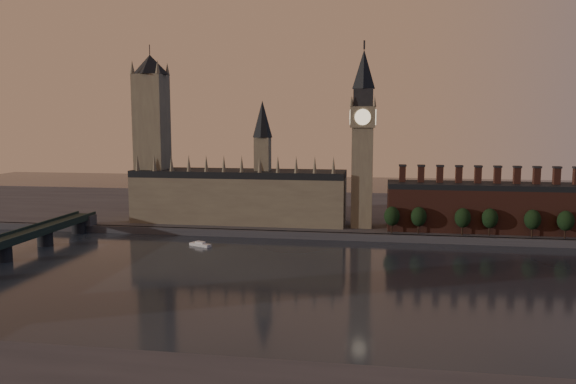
% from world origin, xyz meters
% --- Properties ---
extents(ground, '(900.00, 900.00, 0.00)m').
position_xyz_m(ground, '(0.00, 0.00, 0.00)').
color(ground, black).
rests_on(ground, ground).
extents(north_bank, '(900.00, 182.00, 4.00)m').
position_xyz_m(north_bank, '(0.00, 178.04, 2.00)').
color(north_bank, '#4B4B50').
rests_on(north_bank, ground).
extents(palace_of_westminster, '(130.00, 30.30, 74.00)m').
position_xyz_m(palace_of_westminster, '(-64.41, 114.91, 21.63)').
color(palace_of_westminster, '#7D7559').
rests_on(palace_of_westminster, north_bank).
extents(victoria_tower, '(24.00, 24.00, 108.00)m').
position_xyz_m(victoria_tower, '(-120.00, 115.00, 59.09)').
color(victoria_tower, '#7D7559').
rests_on(victoria_tower, north_bank).
extents(big_ben, '(15.00, 15.00, 107.00)m').
position_xyz_m(big_ben, '(10.00, 110.00, 56.83)').
color(big_ben, '#7D7559').
rests_on(big_ben, north_bank).
extents(chimney_block, '(110.00, 25.00, 37.00)m').
position_xyz_m(chimney_block, '(80.00, 110.00, 17.82)').
color(chimney_block, '#582C21').
rests_on(chimney_block, north_bank).
extents(embankment_tree_0, '(8.60, 8.60, 14.88)m').
position_xyz_m(embankment_tree_0, '(27.14, 94.09, 13.47)').
color(embankment_tree_0, black).
rests_on(embankment_tree_0, north_bank).
extents(embankment_tree_1, '(8.60, 8.60, 14.88)m').
position_xyz_m(embankment_tree_1, '(41.72, 94.86, 13.47)').
color(embankment_tree_1, black).
rests_on(embankment_tree_1, north_bank).
extents(embankment_tree_2, '(8.60, 8.60, 14.88)m').
position_xyz_m(embankment_tree_2, '(65.06, 94.52, 13.47)').
color(embankment_tree_2, black).
rests_on(embankment_tree_2, north_bank).
extents(embankment_tree_3, '(8.60, 8.60, 14.88)m').
position_xyz_m(embankment_tree_3, '(79.38, 95.34, 13.47)').
color(embankment_tree_3, black).
rests_on(embankment_tree_3, north_bank).
extents(embankment_tree_4, '(8.60, 8.60, 14.88)m').
position_xyz_m(embankment_tree_4, '(101.17, 94.85, 13.47)').
color(embankment_tree_4, black).
rests_on(embankment_tree_4, north_bank).
extents(embankment_tree_5, '(8.60, 8.60, 14.88)m').
position_xyz_m(embankment_tree_5, '(117.47, 93.69, 13.47)').
color(embankment_tree_5, black).
rests_on(embankment_tree_5, north_bank).
extents(river_boat, '(12.74, 8.05, 2.47)m').
position_xyz_m(river_boat, '(-73.30, 62.89, 0.94)').
color(river_boat, silver).
rests_on(river_boat, ground).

